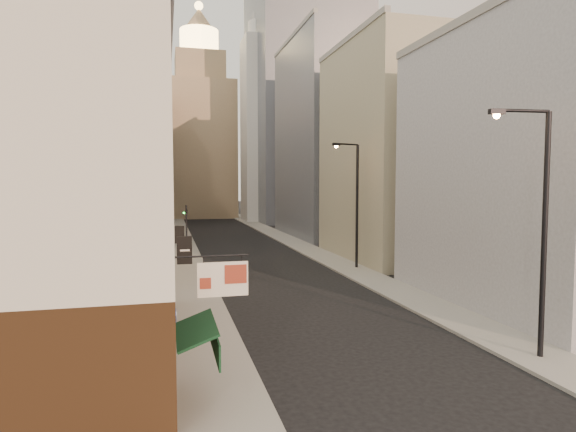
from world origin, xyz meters
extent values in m
plane|color=black|center=(0.00, 0.00, 0.00)|extent=(360.00, 360.00, 0.00)
cube|color=gray|center=(-6.50, 55.00, 0.07)|extent=(3.00, 140.00, 0.15)
cube|color=gray|center=(6.50, 55.00, 0.07)|extent=(3.00, 140.00, 0.15)
cube|color=brown|center=(-11.00, 9.00, 2.00)|extent=(6.00, 16.00, 4.00)
cube|color=silver|center=(-11.00, 9.00, 8.00)|extent=(6.00, 16.00, 8.00)
cube|color=gray|center=(-8.20, 9.00, 12.10)|extent=(0.60, 16.00, 0.40)
cylinder|color=black|center=(-6.90, 3.00, 4.90)|extent=(2.40, 0.06, 0.06)
cube|color=beige|center=(-6.50, 3.00, 4.15)|extent=(1.60, 0.06, 1.10)
cube|color=maroon|center=(-6.10, 3.00, 4.30)|extent=(0.70, 0.10, 0.60)
cube|color=maroon|center=(-7.05, 3.00, 4.05)|extent=(0.35, 0.10, 0.35)
cube|color=black|center=(-7.35, 3.20, 2.55)|extent=(1.25, 3.00, 0.52)
cube|color=black|center=(-6.75, 3.20, 2.05)|extent=(0.06, 3.00, 0.80)
cube|color=blue|center=(-7.95, 6.20, 2.20)|extent=(0.08, 0.40, 0.50)
cube|color=black|center=(-7.30, 14.00, 3.60)|extent=(0.80, 0.08, 1.50)
cube|color=black|center=(-7.30, 24.00, 3.40)|extent=(0.70, 0.08, 1.30)
cube|color=gray|center=(-12.00, 26.00, 8.00)|extent=(8.00, 12.00, 16.00)
cube|color=gray|center=(-12.00, 42.00, 10.00)|extent=(8.00, 16.00, 20.00)
cube|color=#9C7D5A|center=(-12.00, 60.00, 8.50)|extent=(8.00, 18.00, 17.00)
cube|color=gray|center=(-12.00, 80.00, 12.00)|extent=(8.00, 20.00, 24.00)
cube|color=gray|center=(12.00, 12.00, 8.00)|extent=(8.00, 16.00, 16.00)
cube|color=gray|center=(12.00, 30.00, 10.00)|extent=(8.00, 16.00, 20.00)
cube|color=gray|center=(12.00, 50.00, 13.00)|extent=(8.00, 20.00, 26.00)
cube|color=gray|center=(18.00, 78.00, 25.00)|extent=(20.00, 22.00, 50.00)
cube|color=#9C7D5A|center=(-1.00, 92.00, 14.00)|extent=(14.00, 14.00, 28.00)
cube|color=#9C7D5A|center=(-1.00, 92.00, 31.00)|extent=(10.00, 10.00, 6.00)
cylinder|color=#FFCC72|center=(-1.00, 92.00, 36.50)|extent=(8.00, 8.00, 5.00)
cone|color=#9C7D5A|center=(-1.00, 92.00, 41.00)|extent=(7.00, 7.00, 5.00)
sphere|color=#FFCC72|center=(-1.00, 92.00, 44.00)|extent=(1.80, 1.80, 1.80)
cube|color=silver|center=(10.00, 78.00, 17.00)|extent=(8.00, 8.00, 34.00)
cylinder|color=silver|center=(10.00, 78.00, 35.50)|extent=(6.00, 6.00, 3.00)
sphere|color=gray|center=(10.00, 78.00, 38.00)|extent=(4.40, 4.40, 4.40)
cylinder|color=black|center=(10.00, 78.00, 40.50)|extent=(0.60, 0.60, 2.00)
cylinder|color=black|center=(6.47, 4.00, 5.00)|extent=(0.22, 0.22, 9.99)
cylinder|color=black|center=(5.36, 4.11, 9.99)|extent=(2.22, 0.35, 0.13)
cube|color=black|center=(4.26, 4.22, 9.93)|extent=(0.63, 0.30, 0.20)
sphere|color=#FF923F|center=(4.26, 4.22, 9.79)|extent=(0.27, 0.27, 0.27)
cylinder|color=black|center=(7.17, 25.22, 5.16)|extent=(0.23, 0.23, 10.32)
cylinder|color=black|center=(6.09, 24.83, 10.32)|extent=(2.21, 0.90, 0.14)
cube|color=black|center=(5.01, 24.44, 10.26)|extent=(0.68, 0.45, 0.21)
sphere|color=#FF923F|center=(5.01, 24.44, 10.12)|extent=(0.28, 0.28, 0.28)
cylinder|color=black|center=(-6.28, 36.94, 2.50)|extent=(0.16, 0.16, 5.00)
imported|color=black|center=(-6.28, 36.94, 4.20)|extent=(0.59, 0.59, 1.37)
sphere|color=#19E533|center=(-6.53, 36.94, 4.20)|extent=(0.16, 0.16, 0.16)
camera|label=1|loc=(-8.19, -12.02, 7.17)|focal=30.00mm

